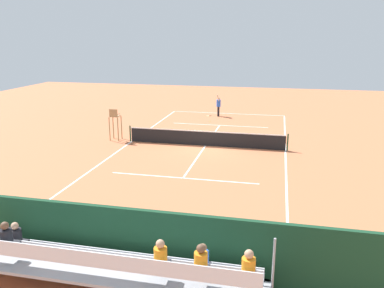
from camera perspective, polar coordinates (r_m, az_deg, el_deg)
The scene contains 11 objects.
ground_plane at distance 25.11m, azimuth 1.98°, elevation -0.25°, with size 60.00×60.00×0.00m, color #CC7047.
court_line_markings at distance 25.14m, azimuth 1.99°, elevation -0.22°, with size 10.10×22.20×0.01m.
tennis_net at distance 24.97m, azimuth 1.99°, elevation 0.86°, with size 10.30×0.10×1.07m.
backdrop_wall at distance 12.18m, azimuth -10.53°, elevation -13.33°, with size 18.00×0.16×2.00m, color #194228.
bleacher_stand at distance 11.09m, azimuth -13.10°, elevation -16.85°, with size 9.06×2.40×2.48m.
umpire_chair at distance 26.69m, azimuth -11.17°, elevation 3.32°, with size 0.67×0.67×2.14m.
courtside_bench at distance 12.50m, azimuth -1.45°, elevation -14.57°, with size 1.80×0.40×0.93m.
equipment_bag at distance 13.22m, azimuth -11.13°, elevation -14.98°, with size 0.90×0.36×0.36m, color #B22D2D.
tennis_player at distance 34.24m, azimuth 3.88°, elevation 5.74°, with size 0.39×0.54×1.93m.
tennis_racket at distance 34.39m, azimuth 2.33°, elevation 4.10°, with size 0.51×0.52×0.03m.
tennis_ball_near at distance 32.11m, azimuth 2.63°, elevation 3.31°, with size 0.07×0.07×0.07m, color #CCDB33.
Camera 1 is at (-4.38, 23.76, 6.83)m, focal length 36.62 mm.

